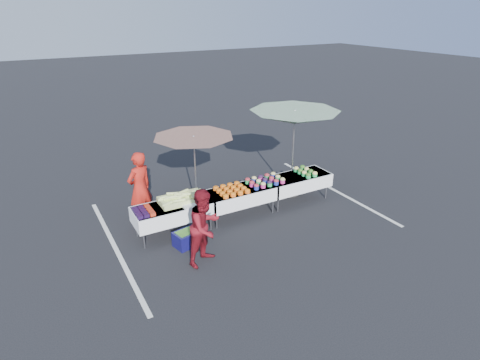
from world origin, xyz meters
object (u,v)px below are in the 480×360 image
table_right (297,181)px  umbrella_left (194,143)px  customer (205,227)px  vendor (140,188)px  umbrella_right (295,118)px  table_left (173,211)px  table_center (240,195)px  storage_bin (187,238)px

table_right → umbrella_left: (-2.66, 0.80, 1.30)m
customer → table_right: bearing=-1.8°
vendor → umbrella_right: umbrella_right is taller
table_left → umbrella_right: (3.71, 0.40, 1.67)m
table_center → table_right: size_ratio=1.00×
umbrella_left → storage_bin: bearing=-121.5°
table_center → umbrella_left: size_ratio=0.89×
umbrella_right → table_right: bearing=-105.0°
vendor → storage_bin: bearing=85.4°
table_left → umbrella_right: 4.09m
table_center → storage_bin: size_ratio=2.98×
vendor → storage_bin: (0.54, -1.55, -0.74)m
vendor → umbrella_left: (1.43, -0.10, 0.95)m
umbrella_right → storage_bin: umbrella_right is taller
vendor → umbrella_left: umbrella_left is taller
table_right → umbrella_right: size_ratio=0.65×
customer → umbrella_left: size_ratio=0.80×
storage_bin → customer: bearing=-93.2°
table_left → customer: size_ratio=1.12×
table_right → umbrella_right: umbrella_right is taller
table_center → customer: 2.17m
customer → storage_bin: customer is taller
vendor → customer: bearing=82.1°
storage_bin → umbrella_right: bearing=3.8°
table_right → storage_bin: (-3.55, -0.65, -0.40)m
umbrella_left → table_right: bearing=-16.7°
table_right → vendor: bearing=167.6°
table_left → umbrella_left: umbrella_left is taller
customer → vendor: bearing=81.7°
umbrella_left → umbrella_right: size_ratio=0.72×
umbrella_left → umbrella_right: (2.77, -0.40, 0.37)m
umbrella_right → storage_bin: (-3.66, -1.05, -2.07)m
vendor → umbrella_right: size_ratio=0.64×
umbrella_right → storage_bin: 4.33m
table_right → customer: bearing=-157.5°
table_right → storage_bin: 3.63m
umbrella_right → table_left: bearing=-173.8°
umbrella_left → storage_bin: umbrella_left is taller
vendor → customer: (0.66, -2.32, -0.10)m
table_center → umbrella_left: 1.75m
umbrella_right → table_center: bearing=-168.2°
table_center → customer: size_ratio=1.12×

